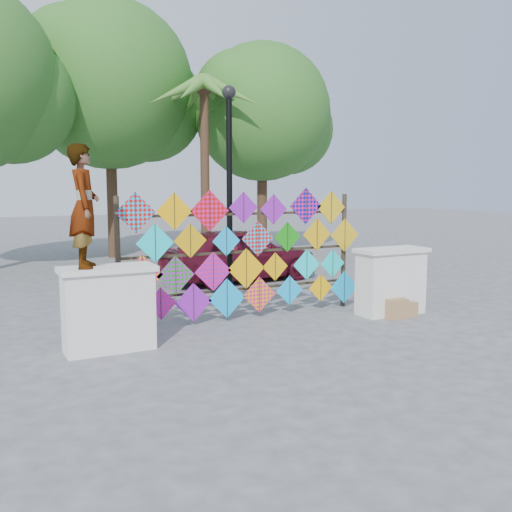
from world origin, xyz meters
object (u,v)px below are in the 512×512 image
at_px(vendor_woman, 84,206).
at_px(sedan, 239,254).
at_px(lamppost, 229,174).
at_px(kite_rack, 245,254).

relative_size(vendor_woman, sedan, 0.43).
relative_size(sedan, lamppost, 0.93).
height_order(vendor_woman, sedan, vendor_woman).
distance_m(kite_rack, lamppost, 1.96).
bearing_deg(sedan, lamppost, 145.47).
height_order(kite_rack, sedan, kite_rack).
bearing_deg(lamppost, kite_rack, -102.02).
distance_m(vendor_woman, lamppost, 4.00).
bearing_deg(sedan, kite_rack, 150.71).
relative_size(kite_rack, sedan, 1.18).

